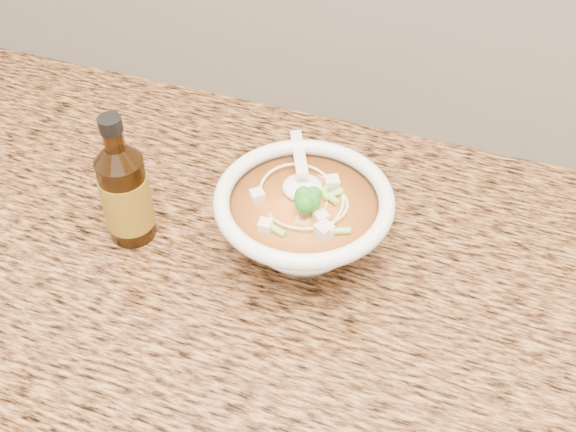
% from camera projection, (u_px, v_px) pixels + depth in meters
% --- Properties ---
extents(counter_slab, '(4.00, 0.68, 0.04)m').
position_uv_depth(counter_slab, '(376.00, 301.00, 0.88)').
color(counter_slab, '#9C6B39').
rests_on(counter_slab, cabinet).
extents(soup_bowl, '(0.22, 0.24, 0.12)m').
position_uv_depth(soup_bowl, '(304.00, 223.00, 0.88)').
color(soup_bowl, white).
rests_on(soup_bowl, counter_slab).
extents(hot_sauce_bottle, '(0.07, 0.07, 0.19)m').
position_uv_depth(hot_sauce_bottle, '(125.00, 193.00, 0.88)').
color(hot_sauce_bottle, '#321906').
rests_on(hot_sauce_bottle, counter_slab).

